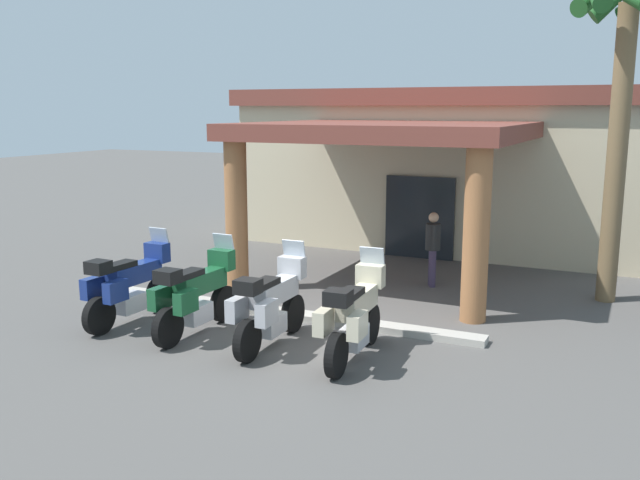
{
  "coord_description": "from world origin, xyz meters",
  "views": [
    {
      "loc": [
        4.94,
        -10.09,
        3.8
      ],
      "look_at": [
        -0.7,
        2.06,
        1.2
      ],
      "focal_mm": 38.28,
      "sensor_mm": 36.0,
      "label": 1
    }
  ],
  "objects": [
    {
      "name": "ground_plane",
      "position": [
        0.0,
        0.0,
        0.0
      ],
      "size": [
        80.0,
        80.0,
        0.0
      ],
      "primitive_type": "plane",
      "color": "#514F4C"
    },
    {
      "name": "motel_building",
      "position": [
        0.03,
        9.1,
        2.21
      ],
      "size": [
        11.23,
        10.88,
        4.3
      ],
      "rotation": [
        0.0,
        0.0,
        -0.01
      ],
      "color": "beige",
      "rests_on": "ground_plane"
    },
    {
      "name": "motorcycle_blue",
      "position": [
        -3.11,
        -0.86,
        0.7
      ],
      "size": [
        0.72,
        2.21,
        1.61
      ],
      "rotation": [
        0.0,
        0.0,
        1.53
      ],
      "color": "black",
      "rests_on": "ground_plane"
    },
    {
      "name": "motorcycle_green",
      "position": [
        -1.66,
        -0.88,
        0.7
      ],
      "size": [
        0.71,
        2.21,
        1.61
      ],
      "rotation": [
        0.0,
        0.0,
        1.54
      ],
      "color": "black",
      "rests_on": "ground_plane"
    },
    {
      "name": "motorcycle_silver",
      "position": [
        -0.22,
        -0.88,
        0.7
      ],
      "size": [
        0.71,
        2.21,
        1.61
      ],
      "rotation": [
        0.0,
        0.0,
        1.58
      ],
      "color": "black",
      "rests_on": "ground_plane"
    },
    {
      "name": "motorcycle_cream",
      "position": [
        1.23,
        -0.88,
        0.7
      ],
      "size": [
        0.72,
        2.21,
        1.61
      ],
      "rotation": [
        0.0,
        0.0,
        1.62
      ],
      "color": "black",
      "rests_on": "ground_plane"
    },
    {
      "name": "pedestrian",
      "position": [
        1.09,
        3.95,
        0.93
      ],
      "size": [
        0.32,
        0.5,
        1.61
      ],
      "rotation": [
        0.0,
        0.0,
        0.4
      ],
      "color": "#3F334C",
      "rests_on": "ground_plane"
    },
    {
      "name": "palm_tree_near_portico",
      "position": [
        4.55,
        4.3,
        4.66
      ],
      "size": [
        2.06,
        2.13,
        6.52
      ],
      "color": "brown",
      "rests_on": "ground_plane"
    },
    {
      "name": "curb_strip",
      "position": [
        -0.94,
        0.63,
        0.06
      ],
      "size": [
        7.78,
        0.36,
        0.12
      ],
      "primitive_type": "cube",
      "color": "#ADA89E",
      "rests_on": "ground_plane"
    }
  ]
}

